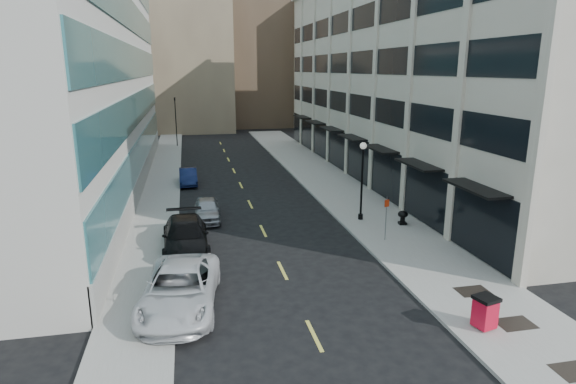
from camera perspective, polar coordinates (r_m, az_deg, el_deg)
name	(u,v)px	position (r m, az deg, el deg)	size (l,w,h in m)	color
ground	(330,368)	(16.85, 4.97, -20.02)	(160.00, 160.00, 0.00)	black
sidewalk_right	(349,198)	(36.49, 7.25, -0.68)	(5.00, 80.00, 0.15)	gray
sidewalk_left	(157,209)	(34.65, -15.23, -1.90)	(3.00, 80.00, 0.15)	gray
building_right	(428,75)	(45.46, 16.28, 13.21)	(15.30, 46.50, 18.25)	beige
building_left	(22,62)	(41.95, -28.99, 13.34)	(16.14, 46.00, 20.00)	beige
skyline_tan_near	(184,39)	(81.38, -12.26, 17.28)	(14.00, 18.00, 28.00)	#92805F
skyline_brown	(255,23)	(86.45, -3.92, 19.36)	(12.00, 16.00, 34.00)	brown
skyline_tan_far	(126,60)	(91.80, -18.61, 14.63)	(12.00, 14.00, 22.00)	#92805F
skyline_stone	(321,65)	(82.31, 3.92, 14.73)	(10.00, 14.00, 20.00)	beige
grate_near	(576,371)	(18.79, 31.00, -17.71)	(1.40, 1.00, 0.01)	black
grate_mid	(515,324)	(20.73, 25.32, -13.91)	(1.40, 1.00, 0.01)	black
grate_far	(473,291)	(22.75, 21.07, -10.90)	(1.40, 1.00, 0.01)	black
road_centerline	(256,216)	(31.99, -3.80, -2.90)	(0.15, 68.20, 0.01)	#D8CC4C
traffic_signal	(175,101)	(61.39, -13.28, 10.51)	(0.66, 0.66, 6.98)	black
car_white_van	(180,289)	(20.30, -12.68, -11.13)	(2.91, 6.30, 1.75)	silver
car_black_pickup	(186,236)	(26.27, -12.05, -5.16)	(2.38, 5.86, 1.70)	black
car_silver_sedan	(207,209)	(31.44, -9.58, -2.04)	(1.68, 4.17, 1.42)	#999DA2
car_blue_sedan	(188,177)	(41.38, -11.74, 1.79)	(1.43, 4.11, 1.36)	#121C43
trash_bin	(485,311)	(19.70, 22.32, -12.92)	(0.94, 0.95, 1.25)	red
lamppost	(362,174)	(30.45, 8.78, 2.15)	(0.42, 0.42, 5.07)	black
sign_post	(386,213)	(27.23, 11.58, -2.41)	(0.29, 0.11, 2.53)	slate
urn_planter	(403,216)	(30.58, 13.45, -2.79)	(0.62, 0.62, 0.86)	black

